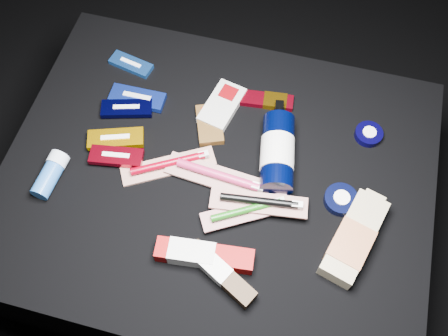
% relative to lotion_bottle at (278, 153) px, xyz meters
% --- Properties ---
extents(ground, '(3.00, 3.00, 0.00)m').
position_rel_lotion_bottle_xyz_m(ground, '(-0.12, -0.07, -0.44)').
color(ground, black).
rests_on(ground, ground).
extents(cloth_table, '(0.98, 0.78, 0.40)m').
position_rel_lotion_bottle_xyz_m(cloth_table, '(-0.12, -0.07, -0.24)').
color(cloth_table, black).
rests_on(cloth_table, ground).
extents(luna_bar_0, '(0.12, 0.06, 0.01)m').
position_rel_lotion_bottle_xyz_m(luna_bar_0, '(-0.42, 0.18, -0.03)').
color(luna_bar_0, blue).
rests_on(luna_bar_0, cloth_table).
extents(luna_bar_1, '(0.14, 0.05, 0.02)m').
position_rel_lotion_bottle_xyz_m(luna_bar_1, '(-0.37, 0.08, -0.03)').
color(luna_bar_1, '#1732AA').
rests_on(luna_bar_1, cloth_table).
extents(luna_bar_2, '(0.13, 0.08, 0.02)m').
position_rel_lotion_bottle_xyz_m(luna_bar_2, '(-0.38, 0.04, -0.03)').
color(luna_bar_2, black).
rests_on(luna_bar_2, cloth_table).
extents(luna_bar_3, '(0.14, 0.09, 0.02)m').
position_rel_lotion_bottle_xyz_m(luna_bar_3, '(-0.38, -0.05, -0.02)').
color(luna_bar_3, '#D19302').
rests_on(luna_bar_3, cloth_table).
extents(luna_bar_4, '(0.13, 0.06, 0.02)m').
position_rel_lotion_bottle_xyz_m(luna_bar_4, '(-0.36, -0.09, -0.02)').
color(luna_bar_4, maroon).
rests_on(luna_bar_4, cloth_table).
extents(clif_bar_0, '(0.09, 0.12, 0.02)m').
position_rel_lotion_bottle_xyz_m(clif_bar_0, '(-0.18, 0.06, -0.03)').
color(clif_bar_0, '#492F12').
rests_on(clif_bar_0, cloth_table).
extents(clif_bar_1, '(0.10, 0.14, 0.02)m').
position_rel_lotion_bottle_xyz_m(clif_bar_1, '(-0.16, 0.12, -0.03)').
color(clif_bar_1, beige).
rests_on(clif_bar_1, cloth_table).
extents(power_bar, '(0.14, 0.06, 0.02)m').
position_rel_lotion_bottle_xyz_m(power_bar, '(-0.05, 0.16, -0.03)').
color(power_bar, maroon).
rests_on(power_bar, cloth_table).
extents(lotion_bottle, '(0.10, 0.24, 0.08)m').
position_rel_lotion_bottle_xyz_m(lotion_bottle, '(0.00, 0.00, 0.00)').
color(lotion_bottle, black).
rests_on(lotion_bottle, cloth_table).
extents(cream_tin_upper, '(0.07, 0.07, 0.02)m').
position_rel_lotion_bottle_xyz_m(cream_tin_upper, '(0.20, 0.12, -0.03)').
color(cream_tin_upper, black).
rests_on(cream_tin_upper, cloth_table).
extents(cream_tin_lower, '(0.07, 0.07, 0.02)m').
position_rel_lotion_bottle_xyz_m(cream_tin_lower, '(0.16, -0.07, -0.03)').
color(cream_tin_lower, black).
rests_on(cream_tin_lower, cloth_table).
extents(bodywash_bottle, '(0.13, 0.22, 0.04)m').
position_rel_lotion_bottle_xyz_m(bodywash_bottle, '(0.20, -0.16, -0.02)').
color(bodywash_bottle, tan).
rests_on(bodywash_bottle, cloth_table).
extents(deodorant_stick, '(0.05, 0.11, 0.05)m').
position_rel_lotion_bottle_xyz_m(deodorant_stick, '(-0.48, -0.17, -0.02)').
color(deodorant_stick, '#2660AF').
rests_on(deodorant_stick, cloth_table).
extents(toothbrush_pack_0, '(0.21, 0.15, 0.02)m').
position_rel_lotion_bottle_xyz_m(toothbrush_pack_0, '(-0.23, -0.08, -0.03)').
color(toothbrush_pack_0, beige).
rests_on(toothbrush_pack_0, cloth_table).
extents(toothbrush_pack_1, '(0.25, 0.08, 0.03)m').
position_rel_lotion_bottle_xyz_m(toothbrush_pack_1, '(-0.11, -0.08, -0.02)').
color(toothbrush_pack_1, beige).
rests_on(toothbrush_pack_1, cloth_table).
extents(toothbrush_pack_2, '(0.19, 0.14, 0.02)m').
position_rel_lotion_bottle_xyz_m(toothbrush_pack_2, '(-0.03, -0.15, -0.02)').
color(toothbrush_pack_2, beige).
rests_on(toothbrush_pack_2, cloth_table).
extents(toothbrush_pack_3, '(0.22, 0.08, 0.02)m').
position_rel_lotion_bottle_xyz_m(toothbrush_pack_3, '(-0.01, -0.13, -0.01)').
color(toothbrush_pack_3, beige).
rests_on(toothbrush_pack_3, cloth_table).
extents(toothpaste_carton_red, '(0.21, 0.07, 0.04)m').
position_rel_lotion_bottle_xyz_m(toothpaste_carton_red, '(-0.11, -0.27, -0.02)').
color(toothpaste_carton_red, '#870404').
rests_on(toothpaste_carton_red, cloth_table).
extents(toothpaste_carton_green, '(0.16, 0.11, 0.03)m').
position_rel_lotion_bottle_xyz_m(toothpaste_carton_green, '(-0.06, -0.29, -0.02)').
color(toothpaste_carton_green, '#332111').
rests_on(toothpaste_carton_green, cloth_table).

